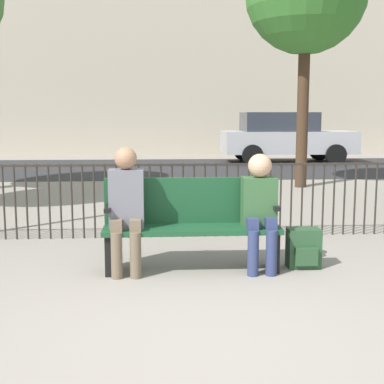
% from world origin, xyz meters
% --- Properties ---
extents(ground_plane, '(80.00, 80.00, 0.00)m').
position_xyz_m(ground_plane, '(0.00, 0.00, 0.00)').
color(ground_plane, gray).
extents(park_bench, '(1.77, 0.45, 0.92)m').
position_xyz_m(park_bench, '(0.00, 1.73, 0.49)').
color(park_bench, '#194728').
rests_on(park_bench, ground).
extents(seated_person_0, '(0.34, 0.39, 1.25)m').
position_xyz_m(seated_person_0, '(-0.65, 1.60, 0.70)').
color(seated_person_0, brown).
rests_on(seated_person_0, ground).
extents(seated_person_1, '(0.34, 0.39, 1.18)m').
position_xyz_m(seated_person_1, '(0.67, 1.60, 0.67)').
color(seated_person_1, navy).
rests_on(seated_person_1, ground).
extents(backpack, '(0.33, 0.24, 0.41)m').
position_xyz_m(backpack, '(1.15, 1.68, 0.20)').
color(backpack, '#284C2D').
rests_on(backpack, ground).
extents(fence_railing, '(9.01, 0.03, 0.95)m').
position_xyz_m(fence_railing, '(-0.02, 3.14, 0.56)').
color(fence_railing, '#2D2823').
rests_on(fence_railing, ground).
extents(street_surface, '(24.00, 6.00, 0.01)m').
position_xyz_m(street_surface, '(0.00, 12.00, 0.00)').
color(street_surface, '#2B2B2D').
rests_on(street_surface, ground).
extents(parked_car_0, '(4.20, 1.94, 1.62)m').
position_xyz_m(parked_car_0, '(3.77, 13.49, 0.84)').
color(parked_car_0, '#B7B7BC').
rests_on(parked_car_0, ground).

